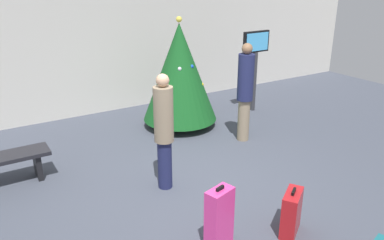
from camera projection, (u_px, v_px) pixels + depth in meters
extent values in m
plane|color=#424754|center=(193.00, 188.00, 5.69)|extent=(16.00, 16.00, 0.00)
cube|color=beige|center=(95.00, 45.00, 8.46)|extent=(16.00, 0.20, 3.13)
cylinder|color=#4C3319|center=(180.00, 122.00, 8.09)|extent=(0.12, 0.12, 0.17)
cone|color=#14511E|center=(180.00, 72.00, 7.71)|extent=(1.54, 1.54, 1.99)
sphere|color=#F2D84C|center=(179.00, 19.00, 7.34)|extent=(0.12, 0.12, 0.12)
sphere|color=red|center=(181.00, 56.00, 7.86)|extent=(0.08, 0.08, 0.08)
sphere|color=yellow|center=(202.00, 85.00, 7.76)|extent=(0.08, 0.08, 0.08)
sphere|color=blue|center=(192.00, 66.00, 7.48)|extent=(0.08, 0.08, 0.08)
sphere|color=silver|center=(180.00, 69.00, 7.36)|extent=(0.08, 0.08, 0.08)
cylinder|color=#333338|center=(254.00, 82.00, 8.83)|extent=(0.12, 0.12, 1.39)
cube|color=black|center=(256.00, 42.00, 8.51)|extent=(0.72, 0.11, 0.47)
cube|color=#4CB2F2|center=(257.00, 42.00, 8.47)|extent=(0.65, 0.04, 0.40)
cube|color=black|center=(38.00, 165.00, 5.94)|extent=(0.08, 0.35, 0.42)
cylinder|color=gray|center=(244.00, 120.00, 7.27)|extent=(0.23, 0.23, 0.81)
cylinder|color=#1E234C|center=(246.00, 77.00, 6.97)|extent=(0.40, 0.40, 0.87)
sphere|color=#8C6647|center=(247.00, 49.00, 6.78)|extent=(0.20, 0.20, 0.20)
cylinder|color=#1E234C|center=(165.00, 164.00, 5.59)|extent=(0.21, 0.21, 0.76)
cylinder|color=gray|center=(163.00, 115.00, 5.32)|extent=(0.31, 0.31, 0.81)
sphere|color=tan|center=(163.00, 80.00, 5.14)|extent=(0.19, 0.19, 0.19)
cube|color=#E5388C|center=(219.00, 219.00, 4.30)|extent=(0.36, 0.26, 0.77)
cube|color=black|center=(220.00, 188.00, 4.16)|extent=(0.12, 0.06, 0.04)
cube|color=#B2191E|center=(291.00, 213.00, 4.60)|extent=(0.45, 0.38, 0.56)
cube|color=black|center=(294.00, 192.00, 4.50)|extent=(0.14, 0.10, 0.04)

